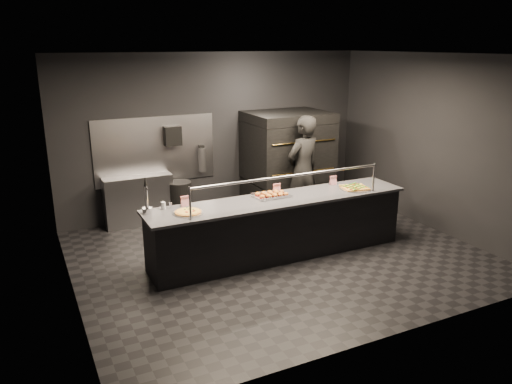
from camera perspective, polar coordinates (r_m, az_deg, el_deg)
room at (r=7.34m, az=2.45°, el=3.63°), size 6.04×6.00×3.00m
service_counter at (r=7.61m, az=2.68°, el=-4.02°), size 4.10×0.78×1.37m
pizza_oven at (r=9.61m, az=3.58°, el=3.52°), size 1.50×1.23×1.91m
prep_shelf at (r=9.16m, az=-13.27°, el=-0.94°), size 1.20×0.35×0.90m
towel_dispenser at (r=9.13m, az=-9.53°, el=6.35°), size 0.30×0.20×0.35m
fire_extinguisher at (r=9.40m, az=-6.20°, el=3.73°), size 0.14×0.14×0.51m
beer_tap at (r=6.92m, az=-12.38°, el=-1.23°), size 0.14×0.19×0.52m
round_pizza at (r=6.87m, az=-7.78°, el=-2.30°), size 0.42×0.42×0.03m
slider_tray_a at (r=7.53m, az=1.52°, el=-0.33°), size 0.52×0.42×0.07m
slider_tray_b at (r=7.56m, az=2.29°, el=-0.32°), size 0.41×0.30×0.06m
square_pizza at (r=8.09m, az=11.20°, el=0.48°), size 0.49×0.49×0.05m
condiment_jar at (r=7.09m, az=-10.29°, el=-1.52°), size 0.16×0.06×0.10m
tent_cards at (r=7.65m, az=1.44°, el=0.31°), size 2.65×0.04×0.15m
trash_bin at (r=9.27m, az=-8.67°, el=-1.02°), size 0.44×0.44×0.73m
worker at (r=8.89m, az=5.38°, el=2.47°), size 0.81×0.64×1.96m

